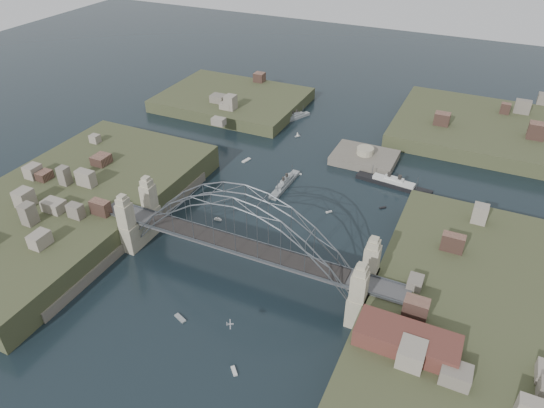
{
  "coord_description": "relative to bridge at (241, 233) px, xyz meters",
  "views": [
    {
      "loc": [
        47.64,
        -84.25,
        86.04
      ],
      "look_at": [
        0.0,
        18.0,
        10.0
      ],
      "focal_mm": 32.72,
      "sensor_mm": 36.0,
      "label": 1
    }
  ],
  "objects": [
    {
      "name": "headland_ne",
      "position": [
        50.0,
        110.0,
        -11.57
      ],
      "size": [
        70.0,
        55.0,
        9.5
      ],
      "primitive_type": "cube",
      "color": "#383E23",
      "rests_on": "ground"
    },
    {
      "name": "fort_island",
      "position": [
        12.0,
        70.0,
        -12.66
      ],
      "size": [
        22.0,
        16.0,
        9.4
      ],
      "color": "#5B5449",
      "rests_on": "ground"
    },
    {
      "name": "bridge",
      "position": [
        0.0,
        0.0,
        0.0
      ],
      "size": [
        84.0,
        13.8,
        24.6
      ],
      "color": "#444547",
      "rests_on": "ground"
    },
    {
      "name": "small_boat_b",
      "position": [
        11.32,
        34.64,
        -12.17
      ],
      "size": [
        1.8,
        1.78,
        0.45
      ],
      "color": "silver",
      "rests_on": "ground"
    },
    {
      "name": "ground",
      "position": [
        0.0,
        0.0,
        -12.32
      ],
      "size": [
        500.0,
        500.0,
        0.0
      ],
      "primitive_type": "plane",
      "color": "black",
      "rests_on": "ground"
    },
    {
      "name": "small_boat_g",
      "position": [
        12.86,
        -28.17,
        -12.17
      ],
      "size": [
        2.29,
        2.34,
        0.45
      ],
      "color": "silver",
      "rests_on": "ground"
    },
    {
      "name": "small_boat_f",
      "position": [
        -5.48,
        51.66,
        -12.17
      ],
      "size": [
        1.71,
        1.25,
        0.45
      ],
      "color": "silver",
      "rests_on": "ground"
    },
    {
      "name": "small_boat_c",
      "position": [
        -5.44,
        -20.62,
        -12.17
      ],
      "size": [
        3.47,
        2.21,
        0.45
      ],
      "color": "silver",
      "rests_on": "ground"
    },
    {
      "name": "naval_cruiser_far",
      "position": [
        -24.41,
        92.84,
        -11.51
      ],
      "size": [
        8.4,
        14.86,
        5.2
      ],
      "color": "gray",
      "rests_on": "ground"
    },
    {
      "name": "small_boat_e",
      "position": [
        -26.29,
        52.69,
        -12.17
      ],
      "size": [
        2.1,
        3.91,
        0.45
      ],
      "color": "silver",
      "rests_on": "ground"
    },
    {
      "name": "small_boat_d",
      "position": [
        25.53,
        43.75,
        -12.17
      ],
      "size": [
        2.0,
        1.92,
        0.45
      ],
      "color": "silver",
      "rests_on": "ground"
    },
    {
      "name": "small_boat_a",
      "position": [
        -17.23,
        16.9,
        -12.04
      ],
      "size": [
        2.3,
        0.99,
        1.43
      ],
      "color": "silver",
      "rests_on": "ground"
    },
    {
      "name": "small_boat_h",
      "position": [
        -17.11,
        78.26,
        -11.42
      ],
      "size": [
        1.8,
        2.26,
        2.38
      ],
      "color": "silver",
      "rests_on": "ground"
    },
    {
      "name": "headland_nw",
      "position": [
        -55.0,
        95.0,
        -11.82
      ],
      "size": [
        60.0,
        45.0,
        9.0
      ],
      "primitive_type": "cube",
      "color": "#383E23",
      "rests_on": "ground"
    },
    {
      "name": "shore_east",
      "position": [
        57.32,
        0.0,
        -10.35
      ],
      "size": [
        50.5,
        90.0,
        12.0
      ],
      "color": "#383E23",
      "rests_on": "ground"
    },
    {
      "name": "wharf_shed",
      "position": [
        44.0,
        -14.0,
        -2.32
      ],
      "size": [
        20.0,
        8.0,
        4.0
      ],
      "primitive_type": "cube",
      "color": "#592D26",
      "rests_on": "shore_east"
    },
    {
      "name": "shore_west",
      "position": [
        -57.32,
        0.0,
        -10.35
      ],
      "size": [
        50.5,
        90.0,
        12.0
      ],
      "color": "#383E23",
      "rests_on": "ground"
    },
    {
      "name": "ocean_liner",
      "position": [
        25.35,
        57.8,
        -11.37
      ],
      "size": [
        25.36,
        6.05,
        6.17
      ],
      "color": "black",
      "rests_on": "ground"
    },
    {
      "name": "naval_cruiser_near",
      "position": [
        -6.87,
        42.73,
        -11.46
      ],
      "size": [
        2.97,
        18.58,
        5.56
      ],
      "color": "gray",
      "rests_on": "ground"
    },
    {
      "name": "aeroplane",
      "position": [
        8.94,
        -22.46,
        -5.64
      ],
      "size": [
        1.68,
        2.53,
        0.41
      ],
      "color": "#A3A4AA"
    }
  ]
}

